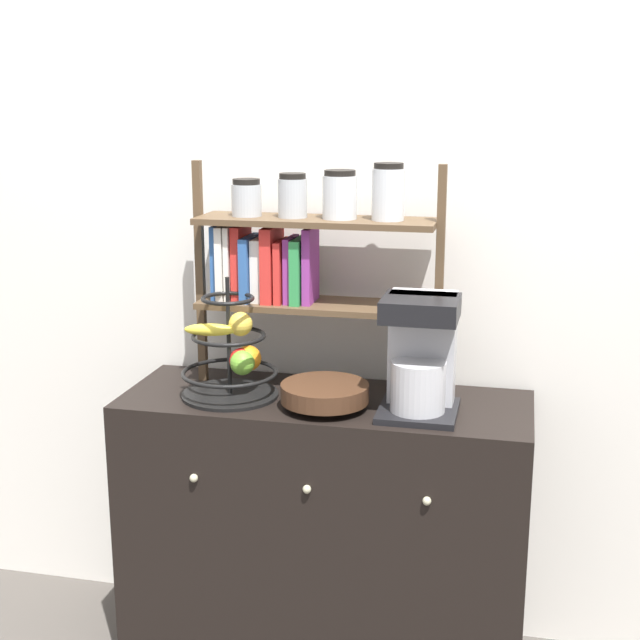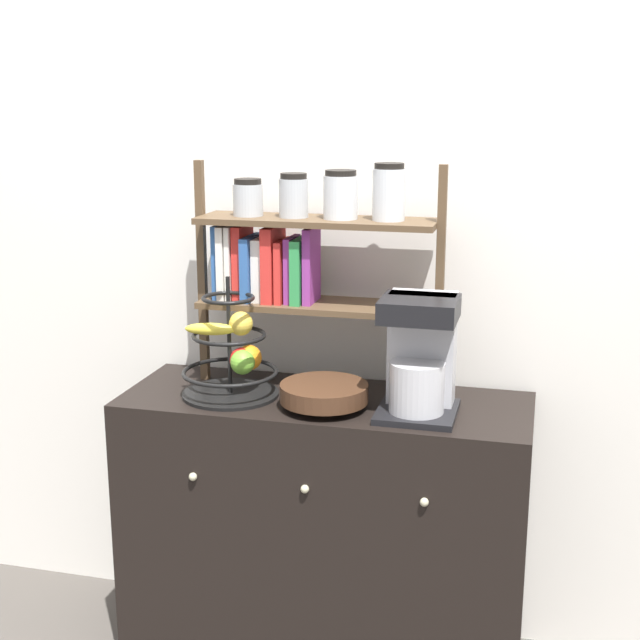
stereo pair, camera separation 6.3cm
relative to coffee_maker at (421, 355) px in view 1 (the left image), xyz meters
The scene contains 6 objects.
wall_back 0.51m from the coffee_maker, 132.34° to the left, with size 7.00×0.05×2.60m, color silver.
sideboard 0.65m from the coffee_maker, behind, with size 1.19×0.45×0.84m.
coffee_maker is the anchor object (origin of this frame).
fruit_stand 0.55m from the coffee_maker, behind, with size 0.28×0.28×0.36m.
wooden_bowl 0.29m from the coffee_maker, behind, with size 0.25×0.25×0.07m.
shelf_hutch 0.49m from the coffee_maker, 159.92° to the left, with size 0.75×0.20×0.68m.
Camera 1 is at (0.54, -2.19, 1.69)m, focal length 50.00 mm.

